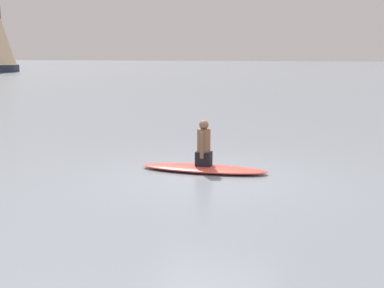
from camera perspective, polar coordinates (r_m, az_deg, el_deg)
ground_plane at (r=9.96m, az=2.16°, el=-3.72°), size 400.00×400.00×0.00m
surfboard at (r=10.43m, az=1.31°, el=-2.75°), size 2.68×0.99×0.12m
person_paddler at (r=10.33m, az=1.33°, el=-0.13°), size 0.33×0.41×0.94m
sailboat_center_horizon at (r=76.90m, az=-20.62°, el=10.70°), size 4.40×5.83×9.11m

